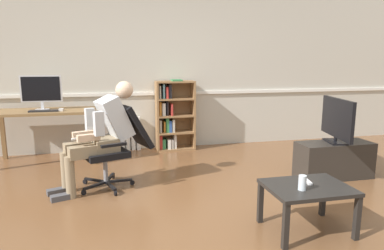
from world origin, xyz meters
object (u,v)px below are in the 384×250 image
Objects in this scene: office_chair at (118,142)px; tv_screen at (337,120)px; tv_stand at (334,160)px; computer_desk at (45,117)px; keyboard at (44,111)px; bookshelf at (172,117)px; radiator at (115,134)px; person_seated at (101,133)px; computer_mouse at (61,110)px; drinking_glass at (302,183)px; imac_monitor at (41,90)px; spare_remote at (307,181)px; coffee_table at (307,192)px.

office_chair is 2.66m from tv_screen.
computer_desk is at bearing 156.87° from tv_stand.
keyboard is 3.92m from tv_stand.
computer_desk is at bearing -171.27° from bookshelf.
person_seated is at bearing -94.92° from radiator.
computer_mouse reaches higher than drinking_glass.
imac_monitor reaches higher than tv_screen.
drinking_glass is (1.62, -1.51, -0.18)m from person_seated.
computer_mouse is at bearing -26.33° from computer_desk.
tv_screen is (3.39, -1.43, -0.03)m from computer_mouse.
computer_desk is at bearing -157.88° from radiator.
office_chair is (0.76, -1.09, -0.25)m from computer_mouse.
spare_remote is at bearing -44.28° from keyboard.
imac_monitor is at bearing 103.72° from keyboard.
computer_mouse is 0.12× the size of tv_screen.
computer_desk is 1.52m from person_seated.
tv_screen is at bearing 64.57° from person_seated.
imac_monitor is at bearing 130.79° from drinking_glass.
computer_desk is at bearing 131.15° from drinking_glass.
bookshelf is at bearing 100.01° from drinking_glass.
radiator is at bearing 127.90° from spare_remote.
office_chair reaches higher than drinking_glass.
bookshelf reaches higher than computer_mouse.
person_seated reaches higher than keyboard.
computer_mouse is at bearing 79.07° from tv_screen.
computer_mouse is 3.68m from tv_screen.
imac_monitor reaches higher than tv_stand.
keyboard is 0.55× the size of coffee_table.
person_seated is at bearing 137.03° from drinking_glass.
imac_monitor is 3.82m from spare_remote.
tv_screen reaches higher than coffee_table.
coffee_table is (2.54, -2.72, -0.31)m from computer_desk.
person_seated is (0.82, -1.28, -0.00)m from computer_desk.
office_chair is 7.69× the size of drinking_glass.
keyboard is at bearing 80.64° from tv_screen.
tv_screen reaches higher than radiator.
imac_monitor is at bearing 132.67° from coffee_table.
computer_mouse is 1.72m from bookshelf.
coffee_table is at bearing -133.12° from tv_stand.
office_chair is at bearing 135.70° from coffee_table.
imac_monitor is 4.02m from tv_screen.
spare_remote is (-1.05, -1.09, 0.19)m from tv_stand.
spare_remote is (1.76, -1.36, -0.24)m from person_seated.
person_seated is 2.24m from spare_remote.
imac_monitor is 4.09m from tv_stand.
coffee_table is at bearing -45.60° from keyboard.
radiator reaches higher than spare_remote.
computer_mouse is at bearing -173.59° from person_seated.
office_chair reaches higher than coffee_table.
bookshelf is 1.91m from person_seated.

